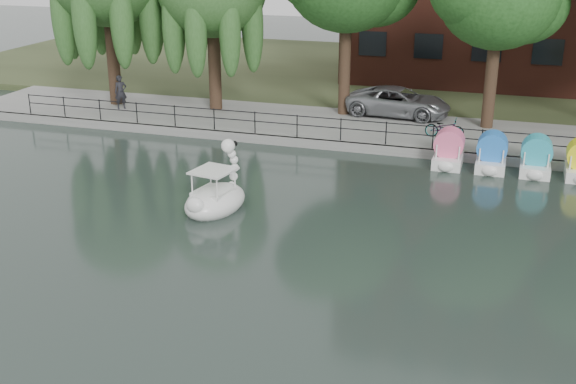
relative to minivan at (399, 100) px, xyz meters
The scene contains 10 objects.
ground_plane 18.48m from the minivan, 95.25° to the right, with size 120.00×120.00×0.00m, color #394944.
promenade 3.07m from the minivan, 125.57° to the right, with size 40.00×6.00×0.40m, color gray.
kerb 5.66m from the minivan, 107.63° to the right, with size 40.00×0.25×0.40m, color gray.
land_strip 11.81m from the minivan, 98.25° to the left, with size 60.00×22.00×0.36m, color #47512D.
railing 5.38m from the minivan, 108.28° to the right, with size 32.00×0.05×1.00m.
minivan is the anchor object (origin of this frame).
bicycle 4.22m from the minivan, 51.71° to the right, with size 1.72×0.60×1.00m, color gray.
pedestrian 14.11m from the minivan, 168.45° to the right, with size 0.71×0.48×1.98m, color black.
swan_boat 14.05m from the minivan, 106.99° to the right, with size 2.21×3.01×2.32m.
pedal_boat_row 8.87m from the minivan, 42.95° to the right, with size 7.95×1.70×1.40m.
Camera 1 is at (7.00, -16.56, 9.30)m, focal length 45.00 mm.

